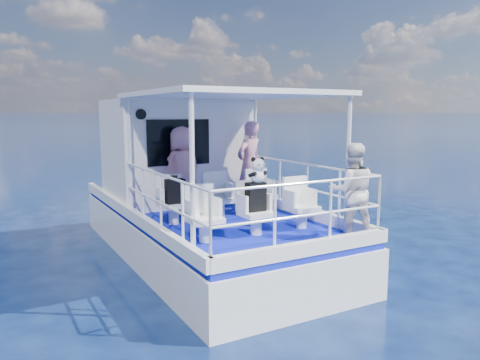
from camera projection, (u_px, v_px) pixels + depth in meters
name	position (u px, v px, depth m)	size (l,w,h in m)	color
ground	(225.00, 268.00, 8.59)	(2000.00, 2000.00, 0.00)	#071235
hull	(202.00, 254.00, 9.45)	(3.00, 7.00, 1.60)	white
deck	(202.00, 213.00, 9.33)	(2.90, 6.90, 0.10)	#0B14A1
cabin	(177.00, 151.00, 10.29)	(2.85, 2.00, 2.20)	white
canopy	(229.00, 94.00, 7.96)	(3.00, 3.20, 0.08)	white
canopy_posts	(231.00, 161.00, 8.08)	(2.77, 2.97, 2.20)	white
railings	(240.00, 198.00, 7.89)	(2.84, 3.59, 1.00)	white
seat_port_fwd	(174.00, 213.00, 8.17)	(0.48, 0.46, 0.38)	white
seat_center_fwd	(220.00, 208.00, 8.60)	(0.48, 0.46, 0.38)	white
seat_stbd_fwd	(261.00, 204.00, 9.03)	(0.48, 0.46, 0.38)	white
seat_port_aft	(205.00, 229.00, 7.04)	(0.48, 0.46, 0.38)	white
seat_center_aft	(256.00, 223.00, 7.48)	(0.48, 0.46, 0.38)	white
seat_stbd_aft	(302.00, 217.00, 7.91)	(0.48, 0.46, 0.38)	white
passenger_port_fwd	(183.00, 170.00, 8.95)	(0.63, 0.45, 1.68)	#CE8590
passenger_stbd_fwd	(249.00, 164.00, 9.61)	(0.64, 0.42, 1.76)	pink
passenger_stbd_aft	(352.00, 191.00, 7.19)	(0.72, 0.56, 1.48)	white
backpack_port	(175.00, 191.00, 8.05)	(0.32, 0.18, 0.42)	black
backpack_center	(256.00, 197.00, 7.42)	(0.31, 0.17, 0.46)	black
compact_camera	(174.00, 177.00, 8.01)	(0.11, 0.06, 0.06)	black
panda	(257.00, 170.00, 7.35)	(0.26, 0.22, 0.40)	white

